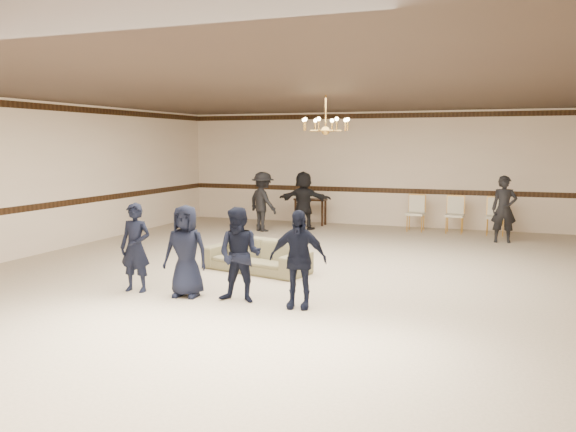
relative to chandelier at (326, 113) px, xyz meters
name	(u,v)px	position (x,y,z in m)	size (l,w,h in m)	color
room	(308,186)	(0.00, -1.00, -1.28)	(12.01, 14.01, 3.21)	#C3B096
chair_rail	(387,190)	(0.00, 5.99, -1.88)	(12.00, 0.02, 0.14)	black
crown_molding	(389,116)	(0.00, 5.99, 0.21)	(12.00, 0.02, 0.14)	black
chandelier	(326,113)	(0.00, 0.00, 0.00)	(0.94, 0.94, 0.89)	#C18F3D
boy_a	(135,247)	(-2.21, -2.89, -2.18)	(0.51, 0.33, 1.40)	black
boy_b	(186,251)	(-1.31, -2.89, -2.18)	(0.68, 0.44, 1.40)	black
boy_c	(240,255)	(-0.41, -2.89, -2.18)	(0.68, 0.53, 1.40)	black
boy_d	(298,259)	(0.49, -2.89, -2.18)	(0.82, 0.34, 1.40)	black
settee	(256,255)	(-1.03, -0.87, -2.58)	(1.99, 0.78, 0.58)	#776D4F
adult_left	(263,202)	(-2.87, 3.79, -2.09)	(1.02, 0.58, 1.57)	black
adult_mid	(304,200)	(-1.97, 4.49, -2.09)	(1.46, 0.46, 1.57)	black
adult_right	(504,209)	(3.13, 4.09, -2.09)	(0.57, 0.38, 1.57)	black
banquet_chair_left	(416,213)	(0.92, 5.21, -2.40)	(0.46, 0.46, 0.95)	beige
banquet_chair_mid	(455,215)	(1.92, 5.21, -2.40)	(0.46, 0.46, 0.95)	beige
banquet_chair_right	(495,217)	(2.92, 5.21, -2.40)	(0.46, 0.46, 0.95)	beige
console_table	(310,212)	(-2.08, 5.41, -2.50)	(0.90, 0.38, 0.76)	black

